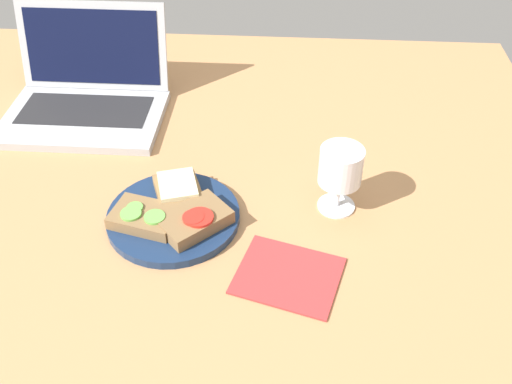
# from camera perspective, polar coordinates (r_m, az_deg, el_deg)

# --- Properties ---
(wooden_table) EXTENTS (1.40, 1.40, 0.03)m
(wooden_table) POSITION_cam_1_polar(r_m,az_deg,el_deg) (1.05, -4.90, -2.02)
(wooden_table) COLOR #B27F51
(wooden_table) RESTS_ON ground
(plate) EXTENTS (0.23, 0.23, 0.02)m
(plate) POSITION_cam_1_polar(r_m,az_deg,el_deg) (1.01, -8.25, -2.48)
(plate) COLOR navy
(plate) RESTS_ON wooden_table
(sandwich_with_cucumber) EXTENTS (0.13, 0.10, 0.03)m
(sandwich_with_cucumber) POSITION_cam_1_polar(r_m,az_deg,el_deg) (0.99, -11.06, -2.44)
(sandwich_with_cucumber) COLOR brown
(sandwich_with_cucumber) RESTS_ON plate
(sandwich_with_tomato) EXTENTS (0.14, 0.14, 0.03)m
(sandwich_with_tomato) POSITION_cam_1_polar(r_m,az_deg,el_deg) (0.97, -6.21, -2.75)
(sandwich_with_tomato) COLOR brown
(sandwich_with_tomato) RESTS_ON plate
(sandwich_with_cheese) EXTENTS (0.11, 0.11, 0.03)m
(sandwich_with_cheese) POSITION_cam_1_polar(r_m,az_deg,el_deg) (1.03, -7.81, 0.25)
(sandwich_with_cheese) COLOR brown
(sandwich_with_cheese) RESTS_ON plate
(wine_glass) EXTENTS (0.08, 0.08, 0.13)m
(wine_glass) POSITION_cam_1_polar(r_m,az_deg,el_deg) (0.99, 8.46, 2.36)
(wine_glass) COLOR white
(wine_glass) RESTS_ON wooden_table
(laptop) EXTENTS (0.34, 0.28, 0.20)m
(laptop) POSITION_cam_1_polar(r_m,az_deg,el_deg) (1.32, -16.62, 9.17)
(laptop) COLOR #ADAFB5
(laptop) RESTS_ON wooden_table
(napkin) EXTENTS (0.19, 0.17, 0.00)m
(napkin) POSITION_cam_1_polar(r_m,az_deg,el_deg) (0.92, 3.22, -8.34)
(napkin) COLOR #B23333
(napkin) RESTS_ON wooden_table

